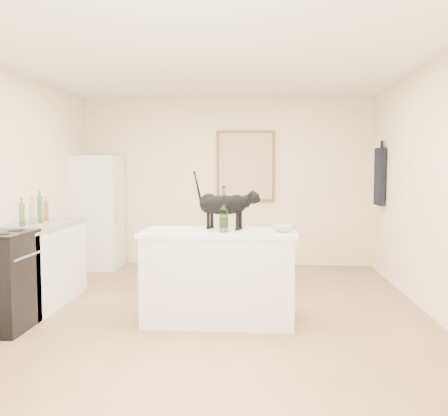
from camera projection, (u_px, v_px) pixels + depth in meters
floor at (210, 315)px, 5.07m from camera, size 5.50×5.50×0.00m
ceiling at (210, 58)px, 4.87m from camera, size 5.50×5.50×0.00m
wall_back at (226, 182)px, 7.71m from camera, size 4.50×0.00×4.50m
wall_front at (154, 213)px, 2.24m from camera, size 4.50×0.00×4.50m
wall_right at (438, 190)px, 4.83m from camera, size 0.00×5.50×5.50m
island_base at (219, 278)px, 4.83m from camera, size 1.44×0.67×0.86m
island_top at (219, 233)px, 4.80m from camera, size 1.50×0.70×0.04m
left_cabinets at (39, 266)px, 5.46m from camera, size 0.60×1.40×0.86m
left_countertop at (37, 225)px, 5.43m from camera, size 0.62×1.44×0.04m
fridge at (97, 212)px, 7.47m from camera, size 0.68×0.68×1.70m
artwork_frame at (246, 166)px, 7.64m from camera, size 0.90×0.03×1.10m
artwork_canvas at (246, 166)px, 7.62m from camera, size 0.82×0.00×1.02m
hanging_garment at (380, 177)px, 6.86m from camera, size 0.08×0.34×0.80m
black_cat at (223, 208)px, 4.92m from camera, size 0.65×0.36×0.43m
wine_bottle at (224, 212)px, 4.68m from camera, size 0.09×0.09×0.39m
glass_bowl at (284, 229)px, 4.70m from camera, size 0.27×0.27×0.06m
fridge_paper at (119, 190)px, 7.41m from camera, size 0.04×0.13×0.18m
counter_bottle_cluster at (35, 212)px, 5.42m from camera, size 0.12×0.61×0.30m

